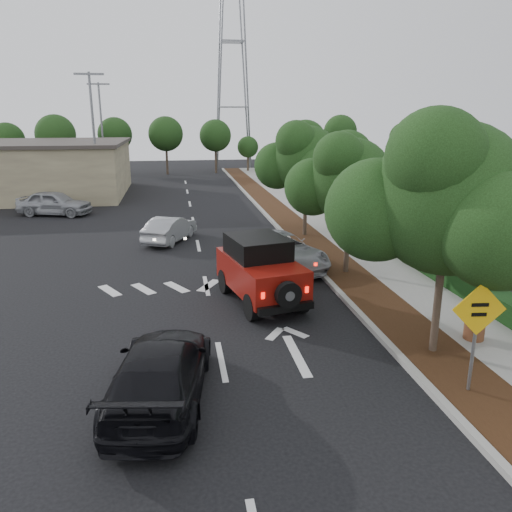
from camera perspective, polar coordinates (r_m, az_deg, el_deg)
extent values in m
plane|color=black|center=(13.25, -3.97, -11.89)|extent=(120.00, 120.00, 0.00)
cube|color=#9E9B93|center=(25.09, 3.93, 1.78)|extent=(0.20, 70.00, 0.15)
cube|color=black|center=(25.33, 6.13, 1.83)|extent=(1.80, 70.00, 0.12)
cube|color=gray|center=(25.89, 10.19, 1.97)|extent=(2.00, 70.00, 0.12)
cube|color=black|center=(26.31, 13.11, 2.79)|extent=(0.80, 70.00, 0.80)
cylinder|color=black|center=(17.87, -3.51, -2.89)|extent=(0.47, 0.89, 0.85)
cylinder|color=black|center=(18.41, 1.39, -2.30)|extent=(0.47, 0.89, 0.85)
cylinder|color=black|center=(15.51, -0.46, -5.85)|extent=(0.47, 0.89, 0.85)
cylinder|color=black|center=(16.13, 5.06, -5.04)|extent=(0.47, 0.89, 0.85)
cube|color=maroon|center=(16.76, 0.55, -2.05)|extent=(2.69, 4.23, 1.06)
cube|color=black|center=(16.80, 0.16, 1.09)|extent=(2.17, 2.48, 0.68)
cube|color=maroon|center=(18.11, -1.20, -0.95)|extent=(1.87, 1.43, 0.87)
cube|color=black|center=(15.16, 3.45, -5.97)|extent=(1.81, 0.57, 0.23)
cylinder|color=black|center=(14.86, 3.72, -4.46)|extent=(0.84, 0.40, 0.81)
cube|color=#FF190C|center=(14.77, 0.81, -4.56)|extent=(0.11, 0.06, 0.19)
cube|color=#FF190C|center=(15.34, 5.84, -3.85)|extent=(0.11, 0.06, 0.19)
imported|color=#9D9EA4|center=(20.76, 2.74, 0.63)|extent=(3.88, 5.60, 1.42)
imported|color=black|center=(11.47, -10.89, -12.86)|extent=(2.66, 5.08, 1.40)
imported|color=#939499|center=(25.41, -9.80, 3.06)|extent=(2.83, 4.06, 1.27)
imported|color=#96989D|center=(34.17, -22.06, 5.64)|extent=(4.92, 3.07, 1.56)
cylinder|color=slate|center=(12.19, 23.66, -8.98)|extent=(0.09, 0.09, 2.36)
cube|color=#F3B60C|center=(11.88, 24.15, -5.59)|extent=(1.20, 0.16, 1.21)
cube|color=black|center=(11.82, 24.26, -5.12)|extent=(0.38, 0.05, 0.08)
cube|color=black|center=(11.90, 24.14, -6.13)|extent=(0.34, 0.05, 0.08)
cylinder|color=brown|center=(15.29, 23.67, -7.69)|extent=(0.62, 0.62, 0.56)
sphere|color=black|center=(15.10, 23.89, -5.85)|extent=(0.70, 0.70, 0.70)
imported|color=black|center=(15.07, 23.93, -5.57)|extent=(0.64, 0.57, 0.66)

